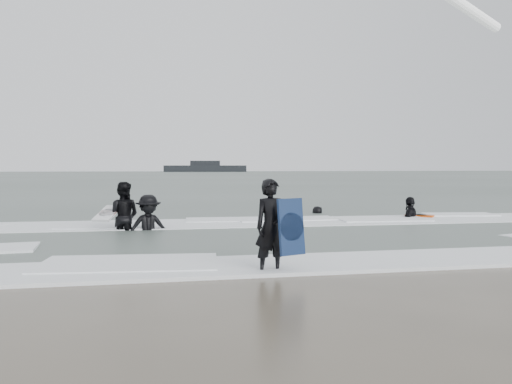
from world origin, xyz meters
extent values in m
plane|color=brown|center=(0.00, 0.00, 0.00)|extent=(320.00, 320.00, 0.00)
plane|color=#47544C|center=(0.00, 80.00, 0.06)|extent=(320.00, 320.00, 0.00)
imported|color=black|center=(-0.80, -1.19, 0.00)|extent=(0.69, 0.53, 1.68)
imported|color=black|center=(-3.87, 4.99, 0.00)|extent=(1.07, 0.90, 1.98)
imported|color=black|center=(-3.14, 4.72, 0.00)|extent=(1.35, 0.94, 1.92)
imported|color=black|center=(5.72, 6.48, 0.00)|extent=(1.15, 1.15, 1.96)
imported|color=black|center=(3.08, 8.85, 0.00)|extent=(0.85, 0.81, 1.47)
cube|color=white|center=(0.00, -0.60, 0.03)|extent=(30.03, 2.32, 0.07)
cube|color=white|center=(0.00, 6.00, 0.04)|extent=(30.00, 2.60, 0.09)
cube|color=black|center=(8.19, 144.06, 1.05)|extent=(25.11, 4.48, 1.97)
cube|color=black|center=(8.19, 144.06, 2.75)|extent=(8.97, 2.69, 1.43)
camera|label=1|loc=(-2.54, -9.64, 1.88)|focal=35.00mm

